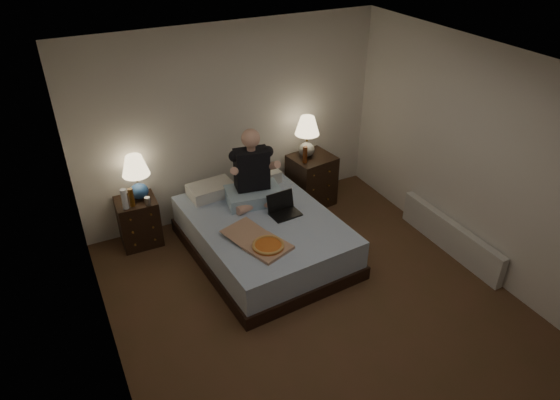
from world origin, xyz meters
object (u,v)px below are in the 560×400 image
soda_can (148,201)px  pizza_box (268,246)px  nightstand_left (139,222)px  beer_bottle_right (305,155)px  bed (264,236)px  person (253,167)px  radiator (450,236)px  lamp_left (137,178)px  beer_bottle_left (131,197)px  lamp_right (307,137)px  laptop (285,206)px  nightstand_right (311,180)px  water_bottle (124,199)px

soda_can → pizza_box: 1.60m
nightstand_left → beer_bottle_right: beer_bottle_right is taller
bed → person: bearing=77.8°
nightstand_left → radiator: size_ratio=0.38×
lamp_left → person: person is taller
beer_bottle_left → pizza_box: size_ratio=0.30×
soda_can → nightstand_left: bearing=125.3°
lamp_right → beer_bottle_right: 0.26m
bed → radiator: 2.25m
beer_bottle_right → person: 0.90m
bed → laptop: laptop is taller
lamp_right → pizza_box: 1.90m
pizza_box → beer_bottle_left: bearing=110.1°
nightstand_left → beer_bottle_left: size_ratio=2.64×
laptop → radiator: (1.77, -0.91, -0.42)m
bed → person: (0.06, 0.40, 0.72)m
laptop → pizza_box: size_ratio=0.45×
beer_bottle_left → radiator: 3.81m
soda_can → beer_bottle_right: 2.07m
lamp_left → soda_can: size_ratio=5.60×
pizza_box → soda_can: bearing=106.8°
bed → lamp_left: bearing=138.4°
bed → radiator: size_ratio=1.26×
bed → lamp_right: size_ratio=3.59×
nightstand_left → beer_bottle_left: bearing=-113.7°
nightstand_right → person: (-1.03, -0.36, 0.61)m
beer_bottle_left → pizza_box: 1.75m
radiator → person: bearing=145.5°
laptop → water_bottle: bearing=150.0°
nightstand_left → lamp_right: lamp_right is taller
water_bottle → person: person is taller
beer_bottle_right → laptop: bearing=-132.6°
water_bottle → laptop: bearing=-26.1°
lamp_left → radiator: bearing=-30.2°
bed → lamp_right: (1.02, 0.81, 0.75)m
person → laptop: person is taller
beer_bottle_right → radiator: beer_bottle_right is taller
beer_bottle_left → pizza_box: beer_bottle_left is taller
nightstand_left → lamp_right: 2.40m
nightstand_right → beer_bottle_right: (-0.17, -0.10, 0.47)m
pizza_box → lamp_right: bearing=28.7°
lamp_right → soda_can: lamp_right is taller
laptop → soda_can: bearing=147.2°
nightstand_right → beer_bottle_right: bearing=-156.7°
nightstand_right → pizza_box: 1.85m
nightstand_right → person: person is taller
radiator → bed: bearing=154.7°
water_bottle → soda_can: water_bottle is taller
nightstand_left → pizza_box: bearing=-52.3°
soda_can → water_bottle: bearing=171.7°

